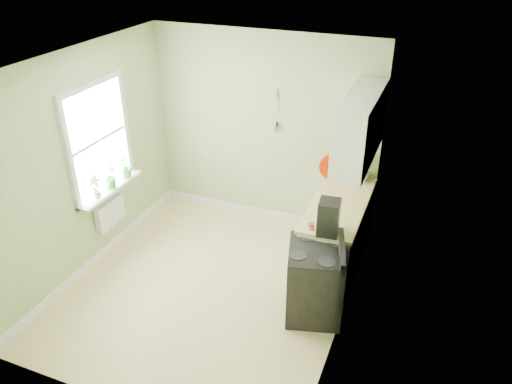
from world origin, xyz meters
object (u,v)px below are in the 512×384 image
at_px(stand_mixer, 364,167).
at_px(kettle, 335,167).
at_px(coffee_maker, 328,218).
at_px(stove, 315,280).

bearing_deg(stand_mixer, kettle, -176.96).
height_order(stand_mixer, kettle, stand_mixer).
bearing_deg(coffee_maker, stand_mixer, 85.95).
relative_size(stand_mixer, coffee_maker, 1.00).
relative_size(stove, stand_mixer, 2.46).
xyz_separation_m(stand_mixer, kettle, (-0.37, -0.02, -0.06)).
bearing_deg(stand_mixer, coffee_maker, -94.05).
distance_m(stand_mixer, kettle, 0.38).
xyz_separation_m(stove, kettle, (-0.23, 1.67, 0.58)).
xyz_separation_m(stand_mixer, coffee_maker, (-0.10, -1.44, 0.02)).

